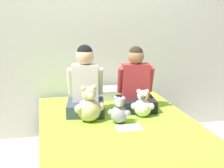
# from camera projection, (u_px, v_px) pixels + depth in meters

# --- Properties ---
(wall_behind_bed) EXTENTS (8.00, 0.06, 2.50)m
(wall_behind_bed) POSITION_uv_depth(u_px,v_px,m) (97.00, 25.00, 3.47)
(wall_behind_bed) COLOR beige
(wall_behind_bed) RESTS_ON ground_plane
(bed) EXTENTS (1.34, 1.88, 0.47)m
(bed) POSITION_uv_depth(u_px,v_px,m) (119.00, 148.00, 2.72)
(bed) COLOR #473828
(bed) RESTS_ON ground_plane
(child_on_left) EXTENTS (0.39, 0.40, 0.64)m
(child_on_left) POSITION_uv_depth(u_px,v_px,m) (85.00, 86.00, 2.88)
(child_on_left) COLOR #384251
(child_on_left) RESTS_ON bed
(child_on_right) EXTENTS (0.39, 0.35, 0.61)m
(child_on_right) POSITION_uv_depth(u_px,v_px,m) (136.00, 85.00, 2.99)
(child_on_right) COLOR black
(child_on_right) RESTS_ON bed
(teddy_bear_held_by_left_child) EXTENTS (0.27, 0.20, 0.32)m
(teddy_bear_held_by_left_child) POSITION_uv_depth(u_px,v_px,m) (89.00, 106.00, 2.67)
(teddy_bear_held_by_left_child) COLOR #D1B78E
(teddy_bear_held_by_left_child) RESTS_ON bed
(teddy_bear_held_by_right_child) EXTENTS (0.21, 0.16, 0.25)m
(teddy_bear_held_by_right_child) POSITION_uv_depth(u_px,v_px,m) (143.00, 105.00, 2.80)
(teddy_bear_held_by_right_child) COLOR silver
(teddy_bear_held_by_right_child) RESTS_ON bed
(teddy_bear_between_children) EXTENTS (0.19, 0.15, 0.23)m
(teddy_bear_between_children) POSITION_uv_depth(u_px,v_px,m) (119.00, 112.00, 2.64)
(teddy_bear_between_children) COLOR #939399
(teddy_bear_between_children) RESTS_ON bed
(pillow_at_headboard) EXTENTS (0.53, 0.27, 0.11)m
(pillow_at_headboard) POSITION_uv_depth(u_px,v_px,m) (102.00, 94.00, 3.39)
(pillow_at_headboard) COLOR silver
(pillow_at_headboard) RESTS_ON bed
(sign_card) EXTENTS (0.21, 0.15, 0.00)m
(sign_card) POSITION_uv_depth(u_px,v_px,m) (129.00, 128.00, 2.54)
(sign_card) COLOR white
(sign_card) RESTS_ON bed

